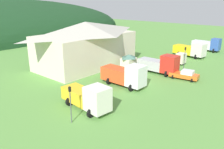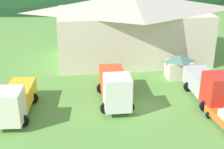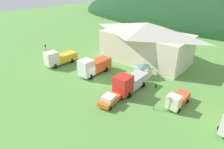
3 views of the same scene
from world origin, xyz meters
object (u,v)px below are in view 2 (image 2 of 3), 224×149
at_px(heavy_rig_white, 115,86).
at_px(depot_building, 132,26).
at_px(crane_truck_red, 210,86).
at_px(traffic_cone_near_pickup, 211,112).
at_px(heavy_rig_striped, 14,100).
at_px(play_shed_cream, 179,66).

bearing_deg(heavy_rig_white, depot_building, 163.27).
xyz_separation_m(crane_truck_red, traffic_cone_near_pickup, (-0.54, -2.04, -1.80)).
bearing_deg(heavy_rig_white, heavy_rig_striped, -80.10).
relative_size(play_shed_cream, crane_truck_red, 0.40).
height_order(heavy_rig_white, traffic_cone_near_pickup, heavy_rig_white).
xyz_separation_m(heavy_rig_white, traffic_cone_near_pickup, (8.94, -2.99, -1.86)).
distance_m(heavy_rig_white, traffic_cone_near_pickup, 9.61).
bearing_deg(depot_building, crane_truck_red, -69.24).
bearing_deg(heavy_rig_white, play_shed_cream, 124.03).
distance_m(depot_building, heavy_rig_striped, 20.33).
distance_m(depot_building, traffic_cone_near_pickup, 17.59).
height_order(heavy_rig_striped, crane_truck_red, crane_truck_red).
relative_size(heavy_rig_striped, traffic_cone_near_pickup, 15.92).
height_order(heavy_rig_striped, heavy_rig_white, heavy_rig_white).
bearing_deg(heavy_rig_striped, crane_truck_red, 97.35).
xyz_separation_m(play_shed_cream, heavy_rig_white, (-8.41, -5.59, 0.40)).
relative_size(depot_building, play_shed_cream, 6.94).
bearing_deg(heavy_rig_striped, heavy_rig_white, 104.91).
height_order(play_shed_cream, traffic_cone_near_pickup, play_shed_cream).
distance_m(depot_building, crane_truck_red, 15.46).
distance_m(play_shed_cream, traffic_cone_near_pickup, 8.72).
bearing_deg(play_shed_cream, crane_truck_red, -80.69).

